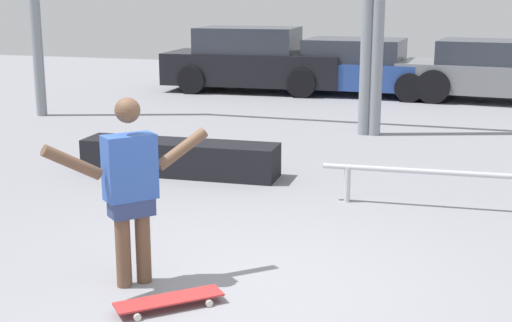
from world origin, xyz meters
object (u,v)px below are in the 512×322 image
Objects in this scene: skateboarder at (131,184)px; grind_box at (180,158)px; skateboard at (169,300)px; parked_car_grey at (504,72)px; parked_car_black at (253,61)px; parked_car_blue at (359,67)px; grind_rail at (465,179)px.

skateboarder reaches higher than grind_box.
skateboarder is at bearing -72.43° from grind_box.
grind_box is at bearing 69.70° from skateboard.
parked_car_grey is at bearing 62.64° from grind_box.
skateboard is 0.29× the size of grind_box.
parked_car_blue is (2.51, 0.20, -0.10)m from parked_car_black.
parked_car_grey is at bearing 86.32° from grind_rail.
grind_rail is (3.56, -0.50, 0.13)m from grind_box.
grind_box reaches higher than skateboard.
skateboard is 4.05m from grind_box.
parked_car_blue reaches higher than skateboard.
grind_rail is 8.45m from parked_car_grey.
parked_car_grey is at bearing 34.98° from skateboard.
parked_car_black is 5.67m from parked_car_grey.
parked_car_black is 2.52m from parked_car_blue.
parked_car_grey reaches higher than grind_box.
skateboard is 11.96m from parked_car_grey.
grind_box is 8.94m from parked_car_grey.
grind_rail is 9.09m from parked_car_blue.
parked_car_blue is 0.87× the size of parked_car_grey.
parked_car_black is at bearing 121.08° from grind_rail.
skateboarder reaches higher than skateboard.
skateboard is at bearing -85.97° from parked_car_blue.
parked_car_grey is at bearing -3.68° from parked_car_blue.
grind_box is at bearing -82.48° from parked_car_black.
parked_car_grey is (0.54, 8.43, 0.30)m from grind_rail.
grind_rail is 0.67× the size of parked_car_grey.
parked_car_blue reaches higher than grind_rail.
skateboarder is at bearing -80.50° from parked_car_black.
skateboard is 11.97m from parked_car_blue.
skateboard is at bearing -67.67° from grind_box.
parked_car_black reaches higher than skateboard.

